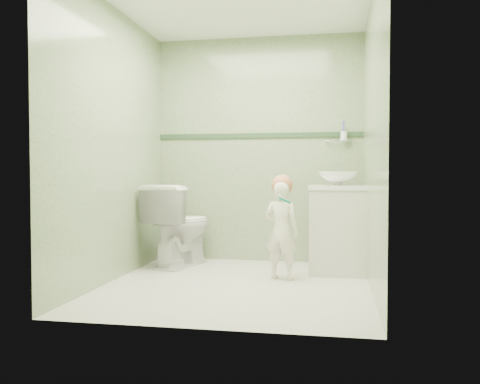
# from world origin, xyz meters

# --- Properties ---
(ground) EXTENTS (2.50, 2.50, 0.00)m
(ground) POSITION_xyz_m (0.00, 0.00, 0.00)
(ground) COLOR silver
(ground) RESTS_ON ground
(room_shell) EXTENTS (2.50, 2.54, 2.40)m
(room_shell) POSITION_xyz_m (0.00, 0.00, 1.20)
(room_shell) COLOR gray
(room_shell) RESTS_ON ground
(trim_stripe) EXTENTS (2.20, 0.02, 0.05)m
(trim_stripe) POSITION_xyz_m (0.00, 1.24, 1.35)
(trim_stripe) COLOR #2B442C
(trim_stripe) RESTS_ON room_shell
(vanity) EXTENTS (0.52, 0.50, 0.80)m
(vanity) POSITION_xyz_m (0.84, 0.70, 0.40)
(vanity) COLOR silver
(vanity) RESTS_ON ground
(counter) EXTENTS (0.54, 0.52, 0.04)m
(counter) POSITION_xyz_m (0.84, 0.70, 0.81)
(counter) COLOR white
(counter) RESTS_ON vanity
(basin) EXTENTS (0.37, 0.37, 0.13)m
(basin) POSITION_xyz_m (0.84, 0.70, 0.89)
(basin) COLOR white
(basin) RESTS_ON counter
(faucet) EXTENTS (0.03, 0.13, 0.18)m
(faucet) POSITION_xyz_m (0.84, 0.89, 0.97)
(faucet) COLOR silver
(faucet) RESTS_ON counter
(cup_holder) EXTENTS (0.26, 0.07, 0.21)m
(cup_holder) POSITION_xyz_m (0.89, 1.18, 1.33)
(cup_holder) COLOR silver
(cup_holder) RESTS_ON room_shell
(toilet) EXTENTS (0.66, 0.91, 0.83)m
(toilet) POSITION_xyz_m (-0.74, 0.80, 0.42)
(toilet) COLOR white
(toilet) RESTS_ON ground
(toddler) EXTENTS (0.36, 0.29, 0.87)m
(toddler) POSITION_xyz_m (0.35, 0.30, 0.43)
(toddler) COLOR silver
(toddler) RESTS_ON ground
(hair_cap) EXTENTS (0.19, 0.19, 0.19)m
(hair_cap) POSITION_xyz_m (0.35, 0.33, 0.83)
(hair_cap) COLOR #BE734E
(hair_cap) RESTS_ON toddler
(teal_toothbrush) EXTENTS (0.11, 0.14, 0.08)m
(teal_toothbrush) POSITION_xyz_m (0.38, 0.16, 0.71)
(teal_toothbrush) COLOR #047C6C
(teal_toothbrush) RESTS_ON toddler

